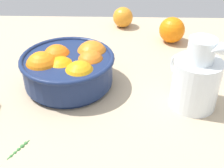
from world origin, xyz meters
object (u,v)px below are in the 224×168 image
loose_orange_1 (172,30)px  loose_orange_2 (123,17)px  fruit_bowl (69,68)px  juice_pitcher (195,83)px

loose_orange_1 → loose_orange_2: size_ratio=1.16×
fruit_bowl → juice_pitcher: bearing=-13.7°
fruit_bowl → loose_orange_2: size_ratio=3.28×
loose_orange_2 → fruit_bowl: bearing=-109.5°
juice_pitcher → loose_orange_2: 50.18cm
fruit_bowl → loose_orange_1: (30.44, 27.19, -0.94)cm
juice_pitcher → loose_orange_2: juice_pitcher is taller
loose_orange_1 → juice_pitcher: bearing=-89.3°
fruit_bowl → loose_orange_1: 40.82cm
fruit_bowl → juice_pitcher: 31.77cm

